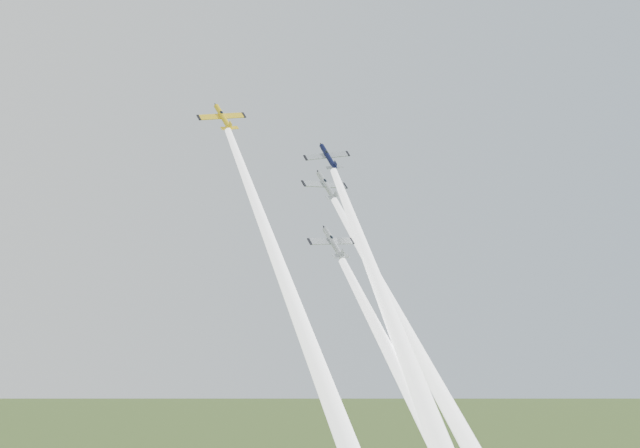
{
  "coord_description": "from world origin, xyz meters",
  "views": [
    {
      "loc": [
        -56.51,
        -97.81,
        76.85
      ],
      "look_at": [
        0.0,
        -6.0,
        92.0
      ],
      "focal_mm": 45.0,
      "sensor_mm": 36.0,
      "label": 1
    }
  ],
  "objects": [
    {
      "name": "plane_yellow",
      "position": [
        -8.72,
        7.04,
        108.75
      ],
      "size": [
        8.21,
        6.29,
        7.63
      ],
      "primitive_type": null,
      "rotation": [
        0.86,
        -0.18,
        -0.07
      ],
      "color": "yellow"
    },
    {
      "name": "smoke_trail_navy",
      "position": [
        -0.53,
        -23.17,
        78.02
      ],
      "size": [
        10.42,
        39.78,
        45.79
      ],
      "primitive_type": null,
      "rotation": [
        -0.71,
        0.0,
        -0.19
      ],
      "color": "white"
    },
    {
      "name": "smoke_trail_silver_right",
      "position": [
        7.56,
        -19.49,
        72.4
      ],
      "size": [
        3.26,
        44.81,
        51.33
      ],
      "primitive_type": null,
      "rotation": [
        -0.71,
        0.0,
        0.01
      ],
      "color": "white"
    },
    {
      "name": "smoke_trail_silver_low",
      "position": [
        -1.87,
        -30.96,
        66.93
      ],
      "size": [
        2.77,
        35.41,
        40.47
      ],
      "primitive_type": null,
      "rotation": [
        -0.71,
        0.0,
        -0.0
      ],
      "color": "white"
    },
    {
      "name": "plane_silver_low",
      "position": [
        -1.86,
        -12.21,
        88.69
      ],
      "size": [
        7.17,
        5.17,
        6.26
      ],
      "primitive_type": null,
      "rotation": [
        0.86,
        -0.08,
        -0.0
      ],
      "color": "#A2A8AF"
    },
    {
      "name": "plane_navy",
      "position": [
        3.53,
        -2.52,
        102.44
      ],
      "size": [
        7.02,
        6.7,
        7.05
      ],
      "primitive_type": null,
      "rotation": [
        0.86,
        -0.17,
        -0.19
      ],
      "color": "#0B1033"
    },
    {
      "name": "smoke_trail_yellow",
      "position": [
        -10.61,
        -19.92,
        77.39
      ],
      "size": [
        6.4,
        52.03,
        59.66
      ],
      "primitive_type": null,
      "rotation": [
        -0.71,
        0.0,
        -0.07
      ],
      "color": "white"
    },
    {
      "name": "plane_silver_right",
      "position": [
        7.3,
        3.94,
        99.59
      ],
      "size": [
        8.34,
        6.15,
        7.2
      ],
      "primitive_type": null,
      "rotation": [
        0.86,
        -0.06,
        0.01
      ],
      "color": "#AAB3B8"
    }
  ]
}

